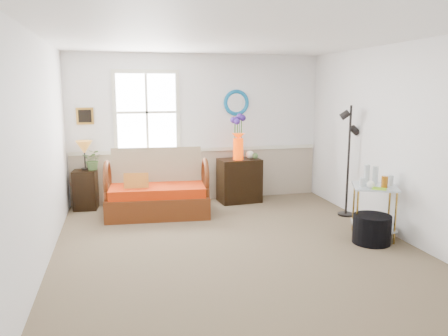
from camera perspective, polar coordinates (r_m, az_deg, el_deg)
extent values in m
cube|color=#7F6D58|center=(5.73, 1.35, -10.11)|extent=(4.50, 5.00, 0.01)
cube|color=white|center=(5.40, 1.47, 16.70)|extent=(4.50, 5.00, 0.01)
cube|color=white|center=(7.84, -3.41, 5.18)|extent=(4.50, 0.01, 2.60)
cube|color=white|center=(3.11, 13.61, -2.98)|extent=(4.50, 0.01, 2.60)
cube|color=white|center=(5.29, -22.82, 1.92)|extent=(0.01, 5.00, 2.60)
cube|color=white|center=(6.38, 21.33, 3.32)|extent=(0.01, 5.00, 2.60)
cube|color=tan|center=(7.94, -3.32, -0.95)|extent=(4.46, 0.02, 0.90)
cube|color=silver|center=(7.85, -3.34, 2.40)|extent=(4.46, 0.04, 0.06)
cube|color=#B07D2F|center=(7.69, -17.71, 6.49)|extent=(0.28, 0.03, 0.28)
torus|color=#0A73AB|center=(7.95, 1.60, 8.52)|extent=(0.47, 0.07, 0.47)
imported|color=#456634|center=(7.57, -16.72, 0.76)|extent=(0.39, 0.42, 0.27)
cylinder|color=black|center=(6.08, 18.74, -7.57)|extent=(0.63, 0.63, 0.38)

